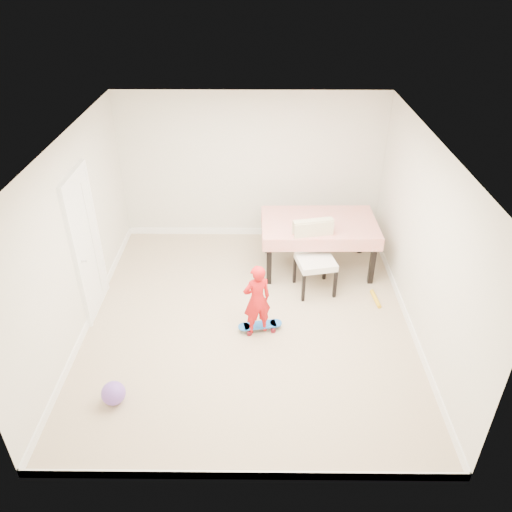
{
  "coord_description": "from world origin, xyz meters",
  "views": [
    {
      "loc": [
        0.15,
        -5.54,
        4.53
      ],
      "look_at": [
        0.1,
        0.2,
        0.95
      ],
      "focal_mm": 35.0,
      "sensor_mm": 36.0,
      "label": 1
    }
  ],
  "objects_px": {
    "child": "(257,302)",
    "balloon": "(113,393)",
    "dining_chair": "(316,260)",
    "skateboard": "(260,327)",
    "dining_table": "(318,245)"
  },
  "relations": [
    {
      "from": "skateboard",
      "to": "dining_table",
      "type": "bearing_deg",
      "value": 49.13
    },
    {
      "from": "dining_table",
      "to": "dining_chair",
      "type": "distance_m",
      "value": 0.66
    },
    {
      "from": "child",
      "to": "dining_chair",
      "type": "bearing_deg",
      "value": -151.5
    },
    {
      "from": "child",
      "to": "skateboard",
      "type": "bearing_deg",
      "value": -149.6
    },
    {
      "from": "skateboard",
      "to": "balloon",
      "type": "xyz_separation_m",
      "value": [
        -1.69,
        -1.3,
        0.09
      ]
    },
    {
      "from": "skateboard",
      "to": "child",
      "type": "height_order",
      "value": "child"
    },
    {
      "from": "child",
      "to": "balloon",
      "type": "xyz_separation_m",
      "value": [
        -1.65,
        -1.25,
        -0.39
      ]
    },
    {
      "from": "dining_table",
      "to": "balloon",
      "type": "bearing_deg",
      "value": -132.91
    },
    {
      "from": "child",
      "to": "balloon",
      "type": "height_order",
      "value": "child"
    },
    {
      "from": "dining_chair",
      "to": "skateboard",
      "type": "bearing_deg",
      "value": -142.71
    },
    {
      "from": "dining_table",
      "to": "balloon",
      "type": "height_order",
      "value": "dining_table"
    },
    {
      "from": "balloon",
      "to": "dining_table",
      "type": "bearing_deg",
      "value": 47.98
    },
    {
      "from": "child",
      "to": "balloon",
      "type": "bearing_deg",
      "value": 16.24
    },
    {
      "from": "dining_table",
      "to": "skateboard",
      "type": "bearing_deg",
      "value": -120.88
    },
    {
      "from": "skateboard",
      "to": "dining_chair",
      "type": "bearing_deg",
      "value": 38.37
    }
  ]
}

